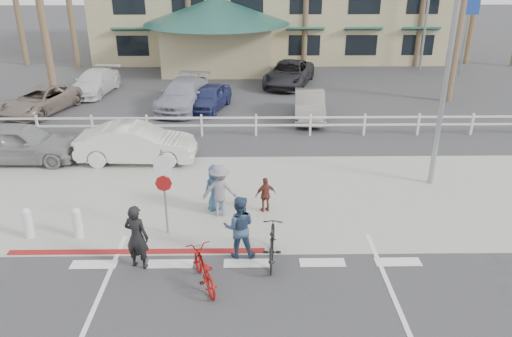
{
  "coord_description": "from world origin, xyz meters",
  "views": [
    {
      "loc": [
        0.09,
        -10.42,
        7.54
      ],
      "look_at": [
        0.29,
        3.43,
        1.5
      ],
      "focal_mm": 35.0,
      "sensor_mm": 36.0,
      "label": 1
    }
  ],
  "objects_px": {
    "bike_black": "(272,244)",
    "car_red_compact": "(20,143)",
    "bike_red": "(204,269)",
    "car_white_sedan": "(136,143)",
    "sign_post": "(164,188)"
  },
  "relations": [
    {
      "from": "sign_post",
      "to": "car_white_sedan",
      "type": "relative_size",
      "value": 0.64
    },
    {
      "from": "sign_post",
      "to": "bike_red",
      "type": "height_order",
      "value": "sign_post"
    },
    {
      "from": "sign_post",
      "to": "car_white_sedan",
      "type": "bearing_deg",
      "value": 109.79
    },
    {
      "from": "bike_red",
      "to": "car_white_sedan",
      "type": "distance_m",
      "value": 8.57
    },
    {
      "from": "car_red_compact",
      "to": "car_white_sedan",
      "type": "bearing_deg",
      "value": -89.85
    },
    {
      "from": "car_white_sedan",
      "to": "car_red_compact",
      "type": "bearing_deg",
      "value": 90.5
    },
    {
      "from": "sign_post",
      "to": "car_white_sedan",
      "type": "height_order",
      "value": "sign_post"
    },
    {
      "from": "bike_black",
      "to": "car_white_sedan",
      "type": "height_order",
      "value": "car_white_sedan"
    },
    {
      "from": "bike_black",
      "to": "car_white_sedan",
      "type": "bearing_deg",
      "value": -49.94
    },
    {
      "from": "sign_post",
      "to": "bike_black",
      "type": "relative_size",
      "value": 1.62
    },
    {
      "from": "bike_black",
      "to": "bike_red",
      "type": "bearing_deg",
      "value": 34.43
    },
    {
      "from": "bike_black",
      "to": "car_red_compact",
      "type": "height_order",
      "value": "car_red_compact"
    },
    {
      "from": "bike_red",
      "to": "car_white_sedan",
      "type": "relative_size",
      "value": 0.39
    },
    {
      "from": "sign_post",
      "to": "bike_red",
      "type": "xyz_separation_m",
      "value": [
        1.26,
        -2.48,
        -0.99
      ]
    },
    {
      "from": "sign_post",
      "to": "car_red_compact",
      "type": "bearing_deg",
      "value": 139.36
    }
  ]
}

